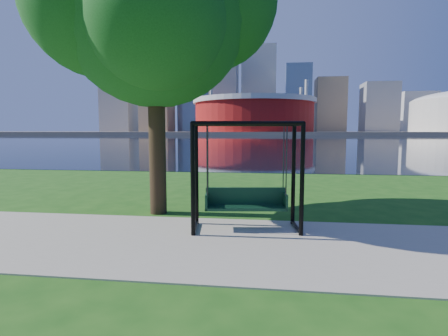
# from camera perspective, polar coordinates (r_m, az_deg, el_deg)

# --- Properties ---
(ground) EXTENTS (900.00, 900.00, 0.00)m
(ground) POSITION_cam_1_polar(r_m,az_deg,el_deg) (7.88, 0.28, -11.23)
(ground) COLOR #1E5114
(ground) RESTS_ON ground
(path) EXTENTS (120.00, 4.00, 0.03)m
(path) POSITION_cam_1_polar(r_m,az_deg,el_deg) (7.41, -0.21, -12.26)
(path) COLOR #9E937F
(path) RESTS_ON ground
(river) EXTENTS (900.00, 180.00, 0.02)m
(river) POSITION_cam_1_polar(r_m,az_deg,el_deg) (109.50, 6.98, 4.75)
(river) COLOR black
(river) RESTS_ON ground
(far_bank) EXTENTS (900.00, 228.00, 2.00)m
(far_bank) POSITION_cam_1_polar(r_m,az_deg,el_deg) (313.47, 7.31, 5.72)
(far_bank) COLOR #937F60
(far_bank) RESTS_ON ground
(stadium) EXTENTS (83.00, 83.00, 32.00)m
(stadium) POSITION_cam_1_polar(r_m,az_deg,el_deg) (243.01, 4.92, 8.80)
(stadium) COLOR maroon
(stadium) RESTS_ON far_bank
(skyline) EXTENTS (392.00, 66.00, 96.50)m
(skyline) POSITION_cam_1_polar(r_m,az_deg,el_deg) (328.62, 6.64, 11.84)
(skyline) COLOR gray
(skyline) RESTS_ON far_bank
(swing) EXTENTS (2.61, 1.39, 2.56)m
(swing) POSITION_cam_1_polar(r_m,az_deg,el_deg) (8.19, 3.61, -1.72)
(swing) COLOR black
(swing) RESTS_ON ground
(park_tree) EXTENTS (6.63, 5.98, 8.23)m
(park_tree) POSITION_cam_1_polar(r_m,az_deg,el_deg) (10.64, -11.49, 24.41)
(park_tree) COLOR black
(park_tree) RESTS_ON ground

